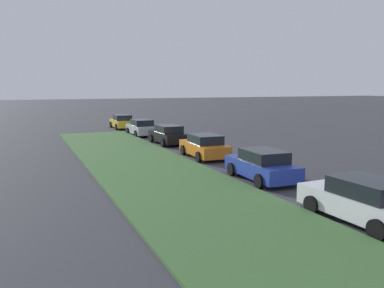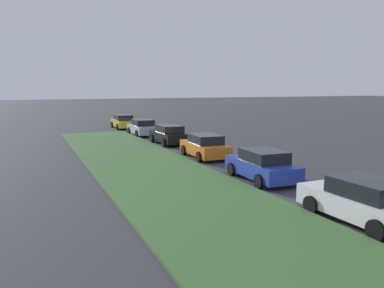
% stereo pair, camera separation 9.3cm
% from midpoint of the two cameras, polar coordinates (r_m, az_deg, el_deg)
% --- Properties ---
extents(grass_median, '(60.00, 6.00, 0.12)m').
position_cam_midpoint_polar(grass_median, '(10.50, 14.39, -16.40)').
color(grass_median, '#3D6633').
rests_on(grass_median, ground).
extents(parked_car_white, '(4.35, 2.11, 1.47)m').
position_cam_midpoint_polar(parked_car_white, '(14.01, 23.67, -7.66)').
color(parked_car_white, silver).
rests_on(parked_car_white, ground).
extents(parked_car_blue, '(4.38, 2.17, 1.47)m').
position_cam_midpoint_polar(parked_car_blue, '(18.84, 10.07, -3.09)').
color(parked_car_blue, '#23389E').
rests_on(parked_car_blue, ground).
extents(parked_car_orange, '(4.37, 2.16, 1.47)m').
position_cam_midpoint_polar(parked_car_orange, '(24.44, 1.71, -0.34)').
color(parked_car_orange, orange).
rests_on(parked_car_orange, ground).
extents(parked_car_black, '(4.34, 2.09, 1.47)m').
position_cam_midpoint_polar(parked_car_black, '(30.36, -3.60, 1.35)').
color(parked_car_black, black).
rests_on(parked_car_black, ground).
extents(parked_car_silver, '(4.32, 2.05, 1.47)m').
position_cam_midpoint_polar(parked_car_silver, '(35.98, -7.49, 2.40)').
color(parked_car_silver, '#B2B5BA').
rests_on(parked_car_silver, ground).
extents(parked_car_yellow, '(4.30, 2.03, 1.47)m').
position_cam_midpoint_polar(parked_car_yellow, '(42.40, -10.29, 3.23)').
color(parked_car_yellow, gold).
rests_on(parked_car_yellow, ground).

